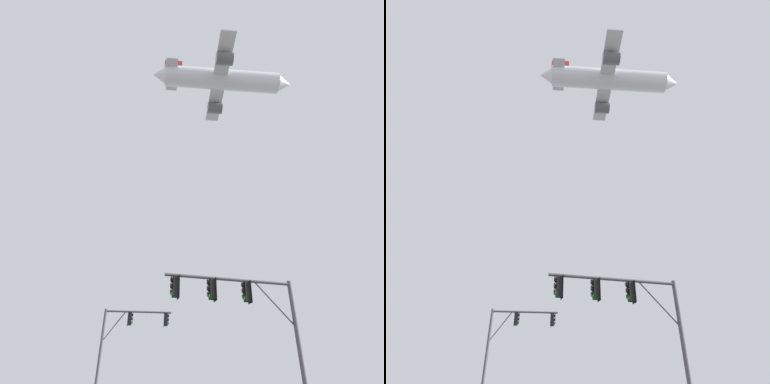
# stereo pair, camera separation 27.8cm
# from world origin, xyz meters

# --- Properties ---
(signal_pole_near) EXTENTS (6.37, 1.21, 6.07)m
(signal_pole_near) POSITION_xyz_m (2.98, 8.51, 4.72)
(signal_pole_near) COLOR #4C4C51
(signal_pole_near) RESTS_ON ground
(signal_pole_far) EXTENTS (5.13, 0.53, 6.54)m
(signal_pole_far) POSITION_xyz_m (-3.18, 19.60, 4.86)
(signal_pole_far) COLOR #4C4C51
(signal_pole_far) RESTS_ON ground
(airplane) EXTENTS (23.27, 17.98, 6.37)m
(airplane) POSITION_xyz_m (7.81, 27.82, 45.02)
(airplane) COLOR white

